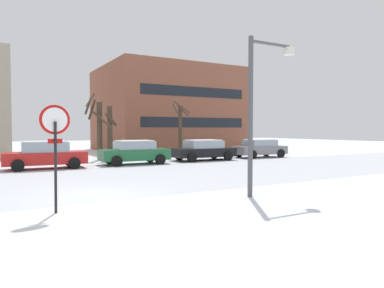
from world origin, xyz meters
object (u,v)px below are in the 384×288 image
object	(u,v)px
stop_sign	(55,137)
parked_car_red	(45,155)
parked_car_green	(135,152)
street_lamp	(260,98)
parked_car_black	(204,150)
parked_car_gray	(260,148)

from	to	relation	value
stop_sign	parked_car_red	xyz separation A→B (m)	(1.23, 11.38, -1.20)
parked_car_green	street_lamp	bearing A→B (deg)	-91.16
parked_car_red	parked_car_black	xyz separation A→B (m)	(10.41, 0.22, -0.04)
parked_car_black	parked_car_gray	distance (m)	5.21
street_lamp	parked_car_red	xyz separation A→B (m)	(-4.96, 12.08, -2.42)
street_lamp	parked_car_black	bearing A→B (deg)	66.10
parked_car_red	parked_car_gray	bearing A→B (deg)	1.18
stop_sign	parked_car_gray	size ratio (longest dim) A/B	0.67
stop_sign	street_lamp	size ratio (longest dim) A/B	0.55
parked_car_red	parked_car_black	distance (m)	10.41
parked_car_red	parked_car_green	distance (m)	5.21
parked_car_red	parked_car_green	size ratio (longest dim) A/B	1.02
parked_car_black	stop_sign	bearing A→B (deg)	-135.10
parked_car_red	parked_car_black	size ratio (longest dim) A/B	0.98
street_lamp	parked_car_black	size ratio (longest dim) A/B	1.15
stop_sign	parked_car_black	distance (m)	16.48
parked_car_red	street_lamp	bearing A→B (deg)	-67.67
stop_sign	parked_car_black	world-z (taller)	stop_sign
stop_sign	street_lamp	bearing A→B (deg)	-6.42
parked_car_red	parked_car_gray	xyz separation A→B (m)	(15.62, 0.32, -0.05)
parked_car_gray	parked_car_red	bearing A→B (deg)	-178.82
stop_sign	street_lamp	world-z (taller)	street_lamp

